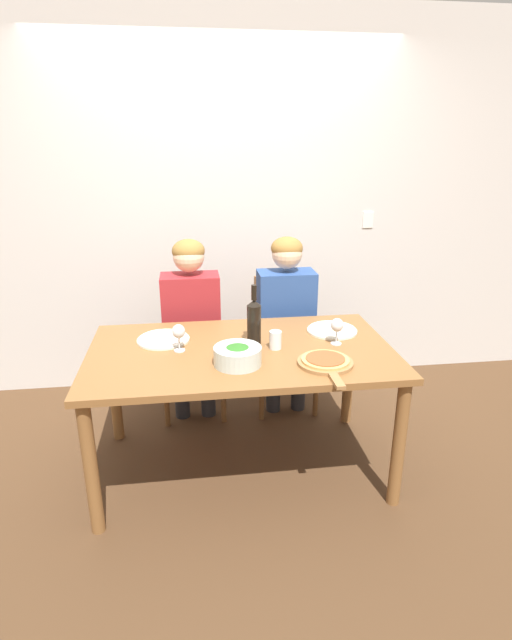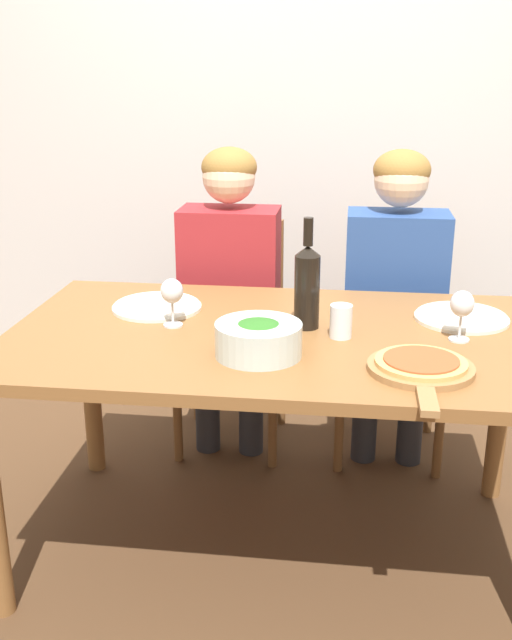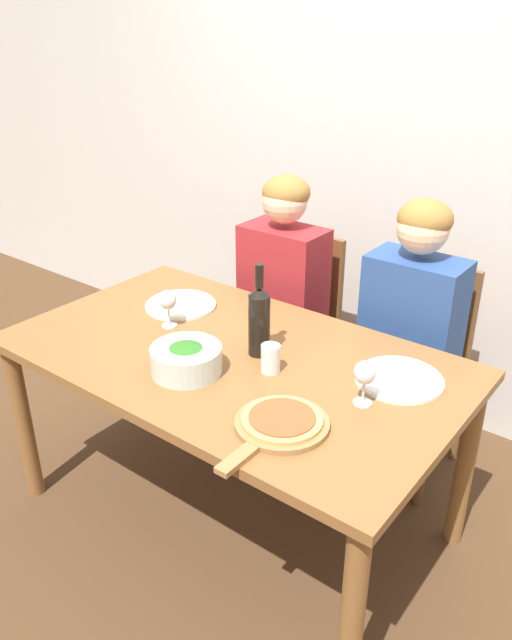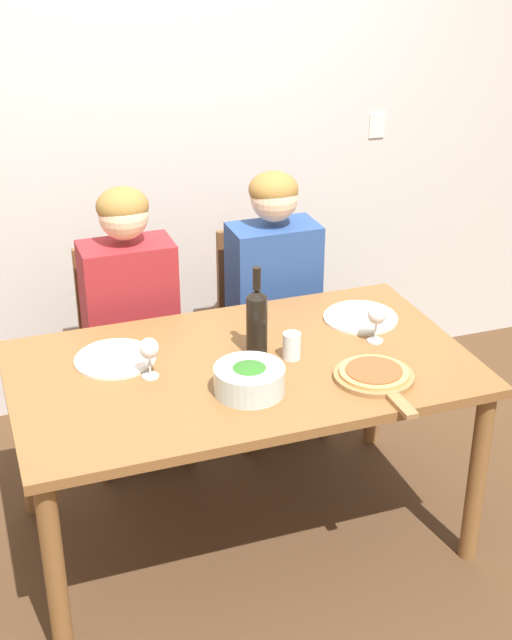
# 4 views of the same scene
# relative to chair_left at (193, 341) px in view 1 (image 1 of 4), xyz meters

# --- Properties ---
(ground_plane) EXTENTS (40.00, 40.00, 0.00)m
(ground_plane) POSITION_rel_chair_left_xyz_m (0.26, -0.78, -0.50)
(ground_plane) COLOR #4C331E
(back_wall) EXTENTS (10.00, 0.06, 2.70)m
(back_wall) POSITION_rel_chair_left_xyz_m (0.26, 0.44, 0.85)
(back_wall) COLOR silver
(back_wall) RESTS_ON ground
(dining_table) EXTENTS (1.64, 0.95, 0.75)m
(dining_table) POSITION_rel_chair_left_xyz_m (0.26, -0.78, 0.17)
(dining_table) COLOR brown
(dining_table) RESTS_ON ground
(chair_left) EXTENTS (0.42, 0.42, 0.92)m
(chair_left) POSITION_rel_chair_left_xyz_m (0.00, 0.00, 0.00)
(chair_left) COLOR brown
(chair_left) RESTS_ON ground
(chair_right) EXTENTS (0.42, 0.42, 0.92)m
(chair_right) POSITION_rel_chair_left_xyz_m (0.64, 0.00, 0.00)
(chair_right) COLOR brown
(chair_right) RESTS_ON ground
(person_woman) EXTENTS (0.47, 0.51, 1.23)m
(person_woman) POSITION_rel_chair_left_xyz_m (0.00, -0.11, 0.24)
(person_woman) COLOR #28282D
(person_woman) RESTS_ON ground
(person_man) EXTENTS (0.47, 0.51, 1.23)m
(person_man) POSITION_rel_chair_left_xyz_m (0.64, -0.11, 0.24)
(person_man) COLOR #28282D
(person_man) RESTS_ON ground
(wine_bottle) EXTENTS (0.08, 0.08, 0.34)m
(wine_bottle) POSITION_rel_chair_left_xyz_m (0.34, -0.72, 0.39)
(wine_bottle) COLOR black
(wine_bottle) RESTS_ON dining_table
(broccoli_bowl) EXTENTS (0.24, 0.24, 0.10)m
(broccoli_bowl) POSITION_rel_chair_left_xyz_m (0.22, -0.97, 0.30)
(broccoli_bowl) COLOR silver
(broccoli_bowl) RESTS_ON dining_table
(dinner_plate_left) EXTENTS (0.29, 0.29, 0.02)m
(dinner_plate_left) POSITION_rel_chair_left_xyz_m (-0.16, -0.60, 0.26)
(dinner_plate_left) COLOR silver
(dinner_plate_left) RESTS_ON dining_table
(dinner_plate_right) EXTENTS (0.29, 0.29, 0.02)m
(dinner_plate_right) POSITION_rel_chair_left_xyz_m (0.82, -0.59, 0.26)
(dinner_plate_right) COLOR silver
(dinner_plate_right) RESTS_ON dining_table
(pizza_on_board) EXTENTS (0.28, 0.42, 0.04)m
(pizza_on_board) POSITION_rel_chair_left_xyz_m (0.66, -1.04, 0.27)
(pizza_on_board) COLOR #9E7042
(pizza_on_board) RESTS_ON dining_table
(wine_glass_left) EXTENTS (0.07, 0.07, 0.15)m
(wine_glass_left) POSITION_rel_chair_left_xyz_m (-0.07, -0.76, 0.36)
(wine_glass_left) COLOR silver
(wine_glass_left) RESTS_ON dining_table
(wine_glass_right) EXTENTS (0.07, 0.07, 0.15)m
(wine_glass_right) POSITION_rel_chair_left_xyz_m (0.79, -0.78, 0.36)
(wine_glass_right) COLOR silver
(wine_glass_right) RESTS_ON dining_table
(water_tumbler) EXTENTS (0.07, 0.07, 0.10)m
(water_tumbler) POSITION_rel_chair_left_xyz_m (0.45, -0.80, 0.31)
(water_tumbler) COLOR silver
(water_tumbler) RESTS_ON dining_table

